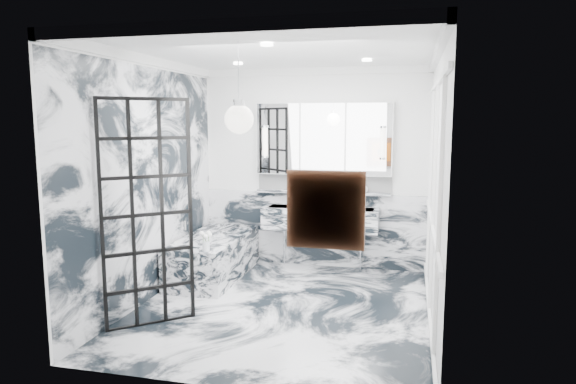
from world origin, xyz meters
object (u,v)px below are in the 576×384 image
(crittall_door, at_px, (147,215))
(mirror_cabinet, at_px, (323,139))
(trough_sink, at_px, (321,218))
(bathtub, at_px, (214,257))

(crittall_door, bearing_deg, mirror_cabinet, 20.52)
(crittall_door, distance_m, trough_sink, 2.72)
(crittall_door, bearing_deg, bathtub, 48.03)
(crittall_door, distance_m, mirror_cabinet, 2.91)
(bathtub, bearing_deg, crittall_door, -91.11)
(crittall_door, relative_size, bathtub, 1.39)
(trough_sink, xyz_separation_m, bathtub, (-1.33, -0.66, -0.45))
(mirror_cabinet, relative_size, bathtub, 1.15)
(trough_sink, bearing_deg, crittall_door, -120.36)
(mirror_cabinet, bearing_deg, crittall_door, -118.62)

